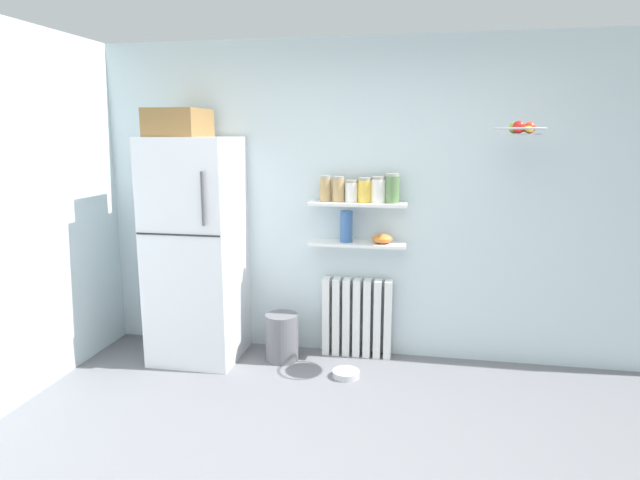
{
  "coord_description": "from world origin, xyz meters",
  "views": [
    {
      "loc": [
        0.49,
        -2.41,
        1.86
      ],
      "look_at": [
        -0.27,
        1.6,
        1.05
      ],
      "focal_mm": 30.52,
      "sensor_mm": 36.0,
      "label": 1
    }
  ],
  "objects_px": {
    "refrigerator": "(196,244)",
    "vase": "(346,226)",
    "shelf_bowl": "(382,239)",
    "trash_bin": "(282,337)",
    "storage_jar_2": "(352,191)",
    "storage_jar_4": "(378,190)",
    "storage_jar_3": "(365,190)",
    "hanging_fruit_basket": "(521,129)",
    "storage_jar_1": "(338,189)",
    "storage_jar_0": "(325,189)",
    "pet_food_bowl": "(346,374)",
    "radiator": "(357,318)",
    "storage_jar_5": "(392,189)"
  },
  "relations": [
    {
      "from": "shelf_bowl",
      "to": "trash_bin",
      "type": "height_order",
      "value": "shelf_bowl"
    },
    {
      "from": "shelf_bowl",
      "to": "storage_jar_1",
      "type": "bearing_deg",
      "value": 180.0
    },
    {
      "from": "storage_jar_2",
      "to": "storage_jar_4",
      "type": "xyz_separation_m",
      "value": [
        0.21,
        -0.0,
        0.02
      ]
    },
    {
      "from": "storage_jar_2",
      "to": "hanging_fruit_basket",
      "type": "height_order",
      "value": "hanging_fruit_basket"
    },
    {
      "from": "storage_jar_2",
      "to": "shelf_bowl",
      "type": "distance_m",
      "value": 0.45
    },
    {
      "from": "storage_jar_2",
      "to": "storage_jar_5",
      "type": "bearing_deg",
      "value": -0.0
    },
    {
      "from": "pet_food_bowl",
      "to": "shelf_bowl",
      "type": "bearing_deg",
      "value": 61.08
    },
    {
      "from": "vase",
      "to": "shelf_bowl",
      "type": "xyz_separation_m",
      "value": [
        0.29,
        0.0,
        -0.09
      ]
    },
    {
      "from": "refrigerator",
      "to": "vase",
      "type": "distance_m",
      "value": 1.24
    },
    {
      "from": "shelf_bowl",
      "to": "trash_bin",
      "type": "distance_m",
      "value": 1.16
    },
    {
      "from": "storage_jar_1",
      "to": "storage_jar_3",
      "type": "distance_m",
      "value": 0.21
    },
    {
      "from": "refrigerator",
      "to": "trash_bin",
      "type": "distance_m",
      "value": 1.04
    },
    {
      "from": "radiator",
      "to": "storage_jar_5",
      "type": "distance_m",
      "value": 1.13
    },
    {
      "from": "storage_jar_3",
      "to": "trash_bin",
      "type": "xyz_separation_m",
      "value": [
        -0.65,
        -0.18,
        -1.21
      ]
    },
    {
      "from": "shelf_bowl",
      "to": "hanging_fruit_basket",
      "type": "distance_m",
      "value": 1.31
    },
    {
      "from": "shelf_bowl",
      "to": "vase",
      "type": "bearing_deg",
      "value": 180.0
    },
    {
      "from": "storage_jar_1",
      "to": "storage_jar_5",
      "type": "xyz_separation_m",
      "value": [
        0.43,
        0.0,
        0.01
      ]
    },
    {
      "from": "refrigerator",
      "to": "vase",
      "type": "height_order",
      "value": "refrigerator"
    },
    {
      "from": "refrigerator",
      "to": "vase",
      "type": "bearing_deg",
      "value": 10.26
    },
    {
      "from": "storage_jar_0",
      "to": "storage_jar_1",
      "type": "bearing_deg",
      "value": 0.0
    },
    {
      "from": "storage_jar_2",
      "to": "trash_bin",
      "type": "bearing_deg",
      "value": -161.48
    },
    {
      "from": "storage_jar_1",
      "to": "storage_jar_4",
      "type": "distance_m",
      "value": 0.32
    },
    {
      "from": "storage_jar_3",
      "to": "storage_jar_4",
      "type": "height_order",
      "value": "storage_jar_4"
    },
    {
      "from": "storage_jar_4",
      "to": "radiator",
      "type": "bearing_deg",
      "value": 169.38
    },
    {
      "from": "storage_jar_1",
      "to": "radiator",
      "type": "bearing_deg",
      "value": 10.62
    },
    {
      "from": "shelf_bowl",
      "to": "storage_jar_4",
      "type": "bearing_deg",
      "value": -180.0
    },
    {
      "from": "storage_jar_5",
      "to": "storage_jar_1",
      "type": "bearing_deg",
      "value": 180.0
    },
    {
      "from": "radiator",
      "to": "shelf_bowl",
      "type": "xyz_separation_m",
      "value": [
        0.2,
        -0.03,
        0.69
      ]
    },
    {
      "from": "radiator",
      "to": "storage_jar_0",
      "type": "xyz_separation_m",
      "value": [
        -0.27,
        -0.03,
        1.08
      ]
    },
    {
      "from": "refrigerator",
      "to": "storage_jar_3",
      "type": "relative_size",
      "value": 10.42
    },
    {
      "from": "refrigerator",
      "to": "radiator",
      "type": "xyz_separation_m",
      "value": [
        1.3,
        0.25,
        -0.63
      ]
    },
    {
      "from": "storage_jar_0",
      "to": "trash_bin",
      "type": "height_order",
      "value": "storage_jar_0"
    },
    {
      "from": "storage_jar_0",
      "to": "hanging_fruit_basket",
      "type": "relative_size",
      "value": 0.59
    },
    {
      "from": "storage_jar_3",
      "to": "hanging_fruit_basket",
      "type": "height_order",
      "value": "hanging_fruit_basket"
    },
    {
      "from": "storage_jar_3",
      "to": "hanging_fruit_basket",
      "type": "relative_size",
      "value": 0.55
    },
    {
      "from": "storage_jar_1",
      "to": "hanging_fruit_basket",
      "type": "height_order",
      "value": "hanging_fruit_basket"
    },
    {
      "from": "storage_jar_4",
      "to": "shelf_bowl",
      "type": "height_order",
      "value": "storage_jar_4"
    },
    {
      "from": "refrigerator",
      "to": "radiator",
      "type": "bearing_deg",
      "value": 10.82
    },
    {
      "from": "storage_jar_0",
      "to": "shelf_bowl",
      "type": "height_order",
      "value": "storage_jar_0"
    },
    {
      "from": "radiator",
      "to": "pet_food_bowl",
      "type": "bearing_deg",
      "value": -93.6
    },
    {
      "from": "storage_jar_2",
      "to": "trash_bin",
      "type": "xyz_separation_m",
      "value": [
        -0.54,
        -0.18,
        -1.2
      ]
    },
    {
      "from": "shelf_bowl",
      "to": "radiator",
      "type": "bearing_deg",
      "value": 171.41
    },
    {
      "from": "storage_jar_3",
      "to": "refrigerator",
      "type": "bearing_deg",
      "value": -170.83
    },
    {
      "from": "hanging_fruit_basket",
      "to": "trash_bin",
      "type": "bearing_deg",
      "value": 177.59
    },
    {
      "from": "refrigerator",
      "to": "storage_jar_5",
      "type": "height_order",
      "value": "refrigerator"
    },
    {
      "from": "storage_jar_0",
      "to": "vase",
      "type": "relative_size",
      "value": 0.81
    },
    {
      "from": "refrigerator",
      "to": "storage_jar_1",
      "type": "relative_size",
      "value": 10.03
    },
    {
      "from": "radiator",
      "to": "storage_jar_5",
      "type": "bearing_deg",
      "value": -6.42
    },
    {
      "from": "storage_jar_1",
      "to": "shelf_bowl",
      "type": "relative_size",
      "value": 1.24
    },
    {
      "from": "vase",
      "to": "storage_jar_1",
      "type": "bearing_deg",
      "value": 180.0
    }
  ]
}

